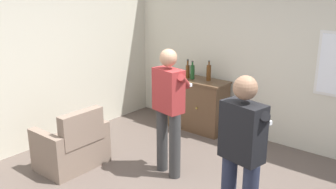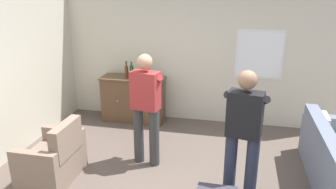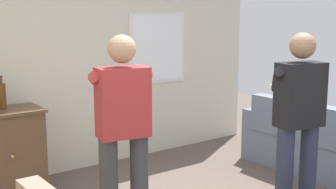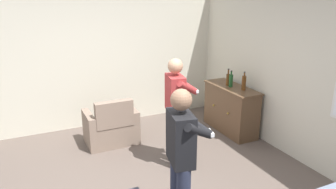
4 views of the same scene
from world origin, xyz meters
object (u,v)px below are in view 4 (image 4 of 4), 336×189
(sideboard_cabinet, at_px, (231,109))
(person_standing_left, at_px, (176,108))
(bottle_liquor_amber, at_px, (231,80))
(armchair, at_px, (112,128))
(bottle_wine_green, at_px, (228,79))
(person_standing_right, at_px, (182,157))
(bottle_spirits_clear, at_px, (244,83))

(sideboard_cabinet, bearing_deg, person_standing_left, -65.00)
(bottle_liquor_amber, bearing_deg, person_standing_left, -64.44)
(armchair, bearing_deg, person_standing_left, 31.30)
(bottle_wine_green, bearing_deg, person_standing_right, -43.93)
(bottle_liquor_amber, relative_size, bottle_spirits_clear, 0.92)
(bottle_liquor_amber, distance_m, person_standing_right, 2.97)
(armchair, height_order, sideboard_cabinet, sideboard_cabinet)
(bottle_wine_green, relative_size, person_standing_right, 0.19)
(bottle_wine_green, relative_size, bottle_spirits_clear, 0.95)
(armchair, relative_size, sideboard_cabinet, 0.72)
(person_standing_left, bearing_deg, armchair, -148.70)
(bottle_wine_green, bearing_deg, person_standing_left, -61.39)
(bottle_wine_green, height_order, bottle_spirits_clear, bottle_spirits_clear)
(bottle_wine_green, relative_size, bottle_liquor_amber, 1.03)
(armchair, relative_size, bottle_spirits_clear, 2.63)
(bottle_liquor_amber, distance_m, person_standing_left, 1.66)
(bottle_wine_green, height_order, person_standing_right, person_standing_right)
(person_standing_right, bearing_deg, bottle_spirits_clear, 129.71)
(person_standing_left, bearing_deg, person_standing_right, -24.05)
(armchair, height_order, bottle_liquor_amber, bottle_liquor_amber)
(armchair, relative_size, person_standing_left, 0.53)
(sideboard_cabinet, bearing_deg, person_standing_right, -45.67)
(bottle_wine_green, relative_size, person_standing_left, 0.19)
(armchair, xyz_separation_m, bottle_liquor_amber, (0.43, 2.19, 0.72))
(bottle_spirits_clear, height_order, person_standing_right, person_standing_right)
(sideboard_cabinet, bearing_deg, armchair, -100.98)
(bottle_wine_green, bearing_deg, armchair, -98.34)
(person_standing_left, height_order, person_standing_right, same)
(armchair, xyz_separation_m, person_standing_right, (2.52, 0.08, 0.65))
(sideboard_cabinet, distance_m, person_standing_left, 1.75)
(armchair, distance_m, sideboard_cabinet, 2.26)
(armchair, height_order, person_standing_right, person_standing_right)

